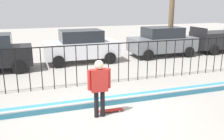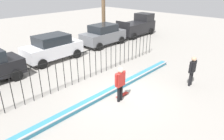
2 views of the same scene
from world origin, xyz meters
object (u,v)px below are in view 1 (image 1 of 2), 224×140
skateboarder (99,84)px  parked_car_white (81,46)px  skateboard (111,110)px  parked_car_gray (162,41)px

skateboarder → parked_car_white: (1.06, 7.48, -0.10)m
skateboard → parked_car_gray: parked_car_gray is taller
parked_car_white → parked_car_gray: size_ratio=1.00×
skateboard → parked_car_white: 7.36m
skateboard → parked_car_gray: bearing=32.3°
skateboard → parked_car_gray: 9.56m
skateboarder → parked_car_gray: parked_car_gray is taller
skateboard → parked_car_white: parked_car_white is taller
parked_car_white → skateboard: bearing=-90.4°
skateboarder → parked_car_gray: (6.46, 7.56, -0.10)m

